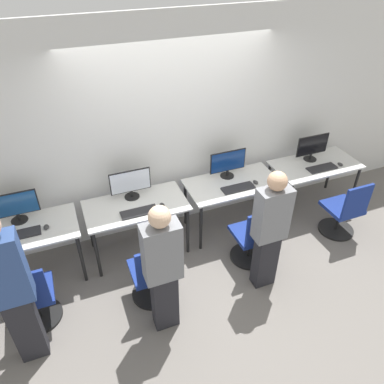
{
  "coord_description": "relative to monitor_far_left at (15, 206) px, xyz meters",
  "views": [
    {
      "loc": [
        -1.35,
        -3.28,
        3.47
      ],
      "look_at": [
        0.0,
        0.13,
        0.88
      ],
      "focal_mm": 35.0,
      "sensor_mm": 36.0,
      "label": 1
    }
  ],
  "objects": [
    {
      "name": "ground_plane",
      "position": [
        1.97,
        -0.53,
        -0.93
      ],
      "size": [
        20.0,
        20.0,
        0.0
      ],
      "primitive_type": "plane",
      "color": "slate"
    },
    {
      "name": "wall_back",
      "position": [
        1.97,
        0.25,
        0.47
      ],
      "size": [
        12.0,
        0.05,
        2.8
      ],
      "color": "silver",
      "rests_on": "ground_plane"
    },
    {
      "name": "desk_far_left",
      "position": [
        -0.0,
        -0.2,
        -0.28
      ],
      "size": [
        1.24,
        0.66,
        0.73
      ],
      "color": "silver",
      "rests_on": "ground_plane"
    },
    {
      "name": "monitor_far_left",
      "position": [
        0.0,
        0.0,
        0.0
      ],
      "size": [
        0.5,
        0.19,
        0.38
      ],
      "color": "black",
      "rests_on": "desk_far_left"
    },
    {
      "name": "keyboard_far_left",
      "position": [
        -0.0,
        -0.27,
        -0.19
      ],
      "size": [
        0.43,
        0.16,
        0.02
      ],
      "color": "#262628",
      "rests_on": "desk_far_left"
    },
    {
      "name": "mouse_far_left",
      "position": [
        0.28,
        -0.25,
        -0.19
      ],
      "size": [
        0.06,
        0.09,
        0.03
      ],
      "color": "#333333",
      "rests_on": "desk_far_left"
    },
    {
      "name": "office_chair_far_left",
      "position": [
        0.02,
        -0.89,
        -0.59
      ],
      "size": [
        0.48,
        0.48,
        0.87
      ],
      "color": "black",
      "rests_on": "ground_plane"
    },
    {
      "name": "person_far_left",
      "position": [
        -0.04,
        -1.25,
        0.04
      ],
      "size": [
        0.36,
        0.23,
        1.76
      ],
      "color": "#232328",
      "rests_on": "ground_plane"
    },
    {
      "name": "desk_left",
      "position": [
        1.31,
        -0.2,
        -0.28
      ],
      "size": [
        1.24,
        0.66,
        0.73
      ],
      "color": "silver",
      "rests_on": "ground_plane"
    },
    {
      "name": "monitor_left",
      "position": [
        1.31,
        -0.02,
        0.0
      ],
      "size": [
        0.5,
        0.19,
        0.38
      ],
      "color": "black",
      "rests_on": "desk_left"
    },
    {
      "name": "keyboard_left",
      "position": [
        1.31,
        -0.36,
        -0.19
      ],
      "size": [
        0.43,
        0.16,
        0.02
      ],
      "color": "#262628",
      "rests_on": "desk_left"
    },
    {
      "name": "mouse_left",
      "position": [
        1.6,
        -0.34,
        -0.19
      ],
      "size": [
        0.06,
        0.09,
        0.03
      ],
      "color": "#333333",
      "rests_on": "desk_left"
    },
    {
      "name": "office_chair_left",
      "position": [
        1.25,
        -1.03,
        -0.59
      ],
      "size": [
        0.48,
        0.48,
        0.87
      ],
      "color": "black",
      "rests_on": "ground_plane"
    },
    {
      "name": "person_left",
      "position": [
        1.28,
        -1.4,
        -0.09
      ],
      "size": [
        0.36,
        0.2,
        1.56
      ],
      "color": "#232328",
      "rests_on": "ground_plane"
    },
    {
      "name": "desk_right",
      "position": [
        2.63,
        -0.2,
        -0.28
      ],
      "size": [
        1.24,
        0.66,
        0.73
      ],
      "color": "silver",
      "rests_on": "ground_plane"
    },
    {
      "name": "monitor_right",
      "position": [
        2.63,
        -0.03,
        0.0
      ],
      "size": [
        0.5,
        0.19,
        0.38
      ],
      "color": "black",
      "rests_on": "desk_right"
    },
    {
      "name": "keyboard_right",
      "position": [
        2.63,
        -0.35,
        -0.19
      ],
      "size": [
        0.43,
        0.16,
        0.02
      ],
      "color": "#262628",
      "rests_on": "desk_right"
    },
    {
      "name": "mouse_right",
      "position": [
        2.9,
        -0.32,
        -0.19
      ],
      "size": [
        0.06,
        0.09,
        0.03
      ],
      "color": "#333333",
      "rests_on": "desk_right"
    },
    {
      "name": "office_chair_right",
      "position": [
        2.57,
        -0.91,
        -0.59
      ],
      "size": [
        0.48,
        0.48,
        0.87
      ],
      "color": "black",
      "rests_on": "ground_plane"
    },
    {
      "name": "person_right",
      "position": [
        2.53,
        -1.28,
        -0.1
      ],
      "size": [
        0.36,
        0.2,
        1.55
      ],
      "color": "#232328",
      "rests_on": "ground_plane"
    },
    {
      "name": "desk_far_right",
      "position": [
        3.94,
        -0.2,
        -0.28
      ],
      "size": [
        1.24,
        0.66,
        0.73
      ],
      "color": "silver",
      "rests_on": "ground_plane"
    },
    {
      "name": "monitor_far_right",
      "position": [
        3.94,
        -0.06,
        0.0
      ],
      "size": [
        0.5,
        0.19,
        0.38
      ],
      "color": "black",
      "rests_on": "desk_far_right"
    },
    {
      "name": "keyboard_far_right",
      "position": [
        3.94,
        -0.34,
        -0.19
      ],
      "size": [
        0.43,
        0.16,
        0.02
      ],
      "color": "#262628",
      "rests_on": "desk_far_right"
    },
    {
      "name": "mouse_far_right",
      "position": [
        4.24,
        -0.36,
        -0.19
      ],
      "size": [
        0.06,
        0.09,
        0.03
      ],
      "color": "#333333",
      "rests_on": "desk_far_right"
    },
    {
      "name": "office_chair_far_right",
      "position": [
        3.96,
        -0.9,
        -0.59
      ],
      "size": [
        0.48,
        0.48,
        0.87
      ],
      "color": "black",
      "rests_on": "ground_plane"
    }
  ]
}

